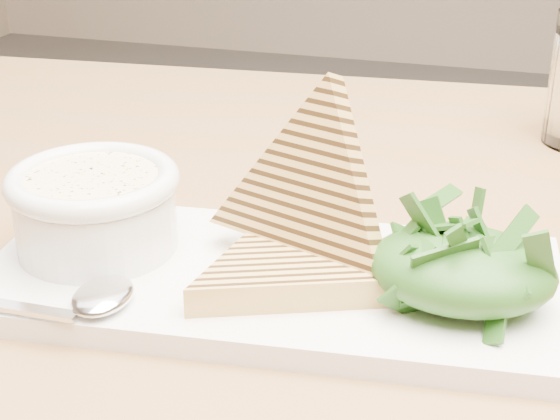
# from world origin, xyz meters

# --- Properties ---
(table_top) EXTENTS (1.37, 0.97, 0.04)m
(table_top) POSITION_xyz_m (-0.06, -0.17, 0.72)
(table_top) COLOR brown
(table_top) RESTS_ON ground
(table_leg_bl) EXTENTS (0.06, 0.06, 0.70)m
(table_leg_bl) POSITION_xyz_m (-0.67, 0.22, 0.35)
(table_leg_bl) COLOR brown
(table_leg_bl) RESTS_ON ground
(platter) EXTENTS (0.38, 0.20, 0.02)m
(platter) POSITION_xyz_m (-0.17, -0.24, 0.75)
(platter) COLOR white
(platter) RESTS_ON table_top
(soup_bowl) EXTENTS (0.11, 0.11, 0.04)m
(soup_bowl) POSITION_xyz_m (-0.29, -0.24, 0.78)
(soup_bowl) COLOR white
(soup_bowl) RESTS_ON platter
(soup) EXTENTS (0.09, 0.09, 0.01)m
(soup) POSITION_xyz_m (-0.29, -0.24, 0.81)
(soup) COLOR beige
(soup) RESTS_ON soup_bowl
(bowl_rim) EXTENTS (0.11, 0.11, 0.01)m
(bowl_rim) POSITION_xyz_m (-0.29, -0.24, 0.81)
(bowl_rim) COLOR white
(bowl_rim) RESTS_ON soup_bowl
(sandwich_flat) EXTENTS (0.19, 0.19, 0.02)m
(sandwich_flat) POSITION_xyz_m (-0.15, -0.25, 0.77)
(sandwich_flat) COLOR tan
(sandwich_flat) RESTS_ON platter
(sandwich_lean) EXTENTS (0.19, 0.18, 0.17)m
(sandwich_lean) POSITION_xyz_m (-0.15, -0.22, 0.81)
(sandwich_lean) COLOR tan
(sandwich_lean) RESTS_ON sandwich_flat
(salad_base) EXTENTS (0.11, 0.09, 0.04)m
(salad_base) POSITION_xyz_m (-0.05, -0.24, 0.78)
(salad_base) COLOR #1B4417
(salad_base) RESTS_ON platter
(arugula_pile) EXTENTS (0.11, 0.10, 0.05)m
(arugula_pile) POSITION_xyz_m (-0.05, -0.24, 0.79)
(arugula_pile) COLOR #275316
(arugula_pile) RESTS_ON platter
(spoon_bowl) EXTENTS (0.04, 0.05, 0.01)m
(spoon_bowl) POSITION_xyz_m (-0.25, -0.30, 0.76)
(spoon_bowl) COLOR silver
(spoon_bowl) RESTS_ON platter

